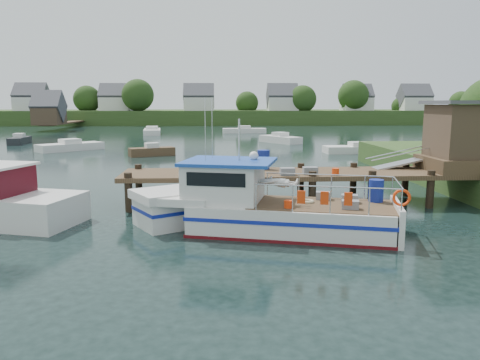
{
  "coord_description": "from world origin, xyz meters",
  "views": [
    {
      "loc": [
        -2.04,
        -20.06,
        4.35
      ],
      "look_at": [
        -1.0,
        -1.5,
        1.3
      ],
      "focal_mm": 35.0,
      "sensor_mm": 36.0,
      "label": 1
    }
  ],
  "objects": [
    {
      "name": "moored_a",
      "position": [
        -15.4,
        24.18,
        0.41
      ],
      "size": [
        5.75,
        5.48,
        1.09
      ],
      "rotation": [
        0.0,
        0.0,
        0.39
      ],
      "color": "silver",
      "rests_on": "ground"
    },
    {
      "name": "ground_plane",
      "position": [
        0.0,
        0.0,
        0.0
      ],
      "size": [
        160.0,
        160.0,
        0.0
      ],
      "primitive_type": "plane",
      "color": "black"
    },
    {
      "name": "moored_c",
      "position": [
        10.88,
        20.59,
        0.37
      ],
      "size": [
        6.34,
        2.39,
        0.99
      ],
      "rotation": [
        0.0,
        0.0,
        -0.13
      ],
      "color": "silver",
      "rests_on": "ground"
    },
    {
      "name": "lobster_boat",
      "position": [
        -0.56,
        -4.48,
        0.83
      ],
      "size": [
        9.44,
        4.71,
        4.57
      ],
      "rotation": [
        0.0,
        0.0,
        -0.26
      ],
      "color": "silver",
      "rests_on": "ground"
    },
    {
      "name": "moored_d",
      "position": [
        -10.82,
        47.36,
        0.43
      ],
      "size": [
        3.05,
        6.98,
        1.15
      ],
      "rotation": [
        0.0,
        0.0,
        -0.41
      ],
      "color": "silver",
      "rests_on": "ground"
    },
    {
      "name": "moored_far",
      "position": [
        2.5,
        49.56,
        0.4
      ],
      "size": [
        6.41,
        2.3,
        1.08
      ],
      "rotation": [
        0.0,
        0.0,
        0.28
      ],
      "color": "silver",
      "rests_on": "ground"
    },
    {
      "name": "moored_rowboat",
      "position": [
        -7.25,
        19.38,
        0.4
      ],
      "size": [
        3.94,
        2.56,
        1.09
      ],
      "rotation": [
        0.0,
        0.0,
        -0.15
      ],
      "color": "#4F3A25",
      "rests_on": "ground"
    },
    {
      "name": "far_shore",
      "position": [
        0.01,
        82.37,
        2.1
      ],
      "size": [
        140.0,
        42.55,
        9.22
      ],
      "color": "#324C1F",
      "rests_on": "ground"
    },
    {
      "name": "dock",
      "position": [
        6.51,
        0.01,
        2.24
      ],
      "size": [
        16.6,
        3.0,
        4.78
      ],
      "color": "#4F3A25",
      "rests_on": "ground"
    },
    {
      "name": "moored_e",
      "position": [
        -23.13,
        31.99,
        0.43
      ],
      "size": [
        1.78,
        4.27,
        1.15
      ],
      "rotation": [
        0.0,
        0.0,
        0.27
      ],
      "color": "black",
      "rests_on": "ground"
    },
    {
      "name": "moored_b",
      "position": [
        5.34,
        31.63,
        0.44
      ],
      "size": [
        4.4,
        5.57,
        1.2
      ],
      "rotation": [
        0.0,
        0.0,
        -0.41
      ],
      "color": "silver",
      "rests_on": "ground"
    }
  ]
}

